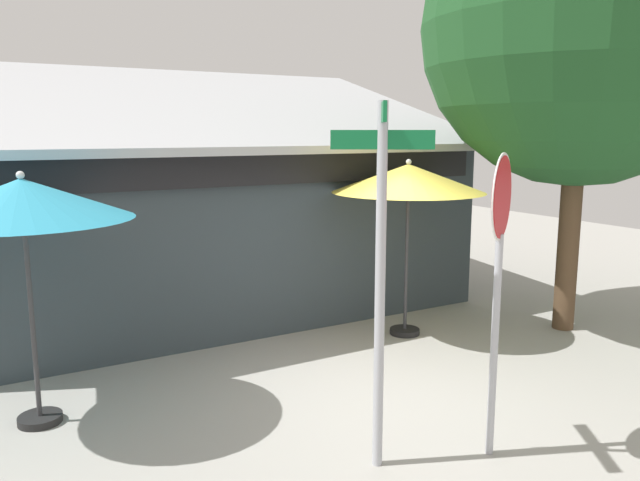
% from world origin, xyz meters
% --- Properties ---
extents(ground_plane, '(28.00, 28.00, 0.10)m').
position_xyz_m(ground_plane, '(0.00, 0.00, -0.05)').
color(ground_plane, '#9E9B93').
extents(cafe_building, '(8.48, 5.20, 4.19)m').
position_xyz_m(cafe_building, '(-0.38, 4.67, 1.51)').
color(cafe_building, '#333D42').
rests_on(cafe_building, ground).
extents(street_sign_post, '(0.73, 0.79, 3.23)m').
position_xyz_m(street_sign_post, '(-0.99, -1.33, 1.96)').
color(street_sign_post, '#A8AAB2').
rests_on(street_sign_post, ground).
extents(stop_sign, '(0.66, 0.43, 2.80)m').
position_xyz_m(stop_sign, '(0.03, -1.71, 1.95)').
color(stop_sign, '#A8AAB2').
rests_on(stop_sign, ground).
extents(patio_umbrella_teal_left, '(2.12, 2.12, 2.60)m').
position_xyz_m(patio_umbrella_teal_left, '(-3.53, 1.10, 2.30)').
color(patio_umbrella_teal_left, black).
rests_on(patio_umbrella_teal_left, ground).
extents(patio_umbrella_mustard_center, '(2.20, 2.20, 2.59)m').
position_xyz_m(patio_umbrella_mustard_center, '(1.52, 1.49, 2.29)').
color(patio_umbrella_mustard_center, black).
rests_on(patio_umbrella_mustard_center, ground).
extents(shade_tree, '(5.05, 4.58, 6.75)m').
position_xyz_m(shade_tree, '(4.07, 0.37, 4.35)').
color(shade_tree, brown).
rests_on(shade_tree, ground).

